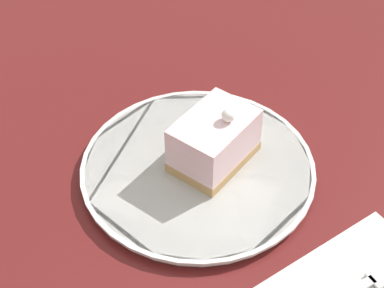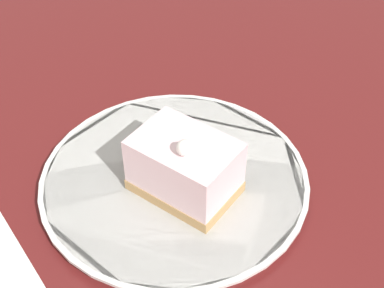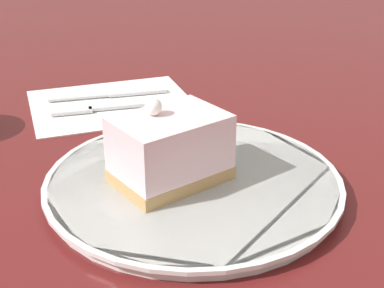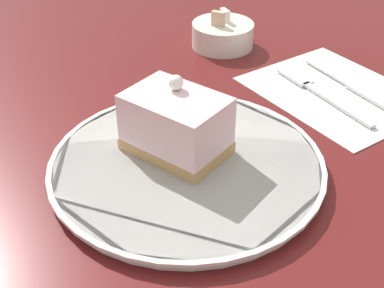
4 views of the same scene
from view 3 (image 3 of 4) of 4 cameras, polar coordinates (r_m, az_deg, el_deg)
name	(u,v)px [view 3 (image 3 of 4)]	position (r m, az deg, el deg)	size (l,w,h in m)	color
ground_plane	(149,183)	(0.54, -4.66, -4.17)	(4.00, 4.00, 0.00)	#5B1919
plate	(193,182)	(0.53, 0.13, -4.07)	(0.29, 0.29, 0.01)	silver
cake_slice	(170,149)	(0.50, -2.36, -0.52)	(0.08, 0.11, 0.08)	#AD8451
napkin	(112,103)	(0.75, -8.53, 4.35)	(0.22, 0.25, 0.00)	white
fork	(103,108)	(0.73, -9.45, 3.82)	(0.07, 0.17, 0.00)	silver
knife	(119,94)	(0.77, -7.74, 5.33)	(0.06, 0.16, 0.00)	silver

